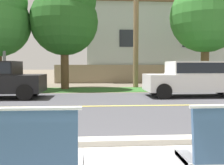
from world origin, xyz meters
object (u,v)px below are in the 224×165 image
object	(u,v)px
shade_tree_centre	(209,11)
car_white_near	(195,77)
shade_tree_left	(66,16)
streetlamp	(5,19)

from	to	relation	value
shade_tree_centre	car_white_near	bearing A→B (deg)	-120.81
shade_tree_centre	shade_tree_left	bearing A→B (deg)	-178.84
car_white_near	shade_tree_centre	size ratio (longest dim) A/B	0.61
car_white_near	shade_tree_left	size ratio (longest dim) A/B	0.68
shade_tree_left	streetlamp	bearing A→B (deg)	-165.23
car_white_near	streetlamp	xyz separation A→B (m)	(-9.07, 3.15, 2.92)
streetlamp	shade_tree_left	xyz separation A→B (m)	(3.13, 0.82, 0.36)
car_white_near	shade_tree_centre	bearing A→B (deg)	59.19
car_white_near	streetlamp	distance (m)	10.03
shade_tree_left	shade_tree_centre	bearing A→B (deg)	1.16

